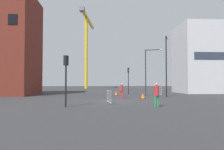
{
  "coord_description": "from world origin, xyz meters",
  "views": [
    {
      "loc": [
        -1.4,
        -19.81,
        1.75
      ],
      "look_at": [
        0.0,
        4.12,
        2.56
      ],
      "focal_mm": 34.26,
      "sensor_mm": 36.0,
      "label": 1
    }
  ],
  "objects_px": {
    "construction_crane": "(87,38)",
    "traffic_light_median": "(66,72)",
    "streetlamp_tall": "(166,61)",
    "traffic_cone_orange": "(143,96)",
    "pedestrian_waiting": "(157,93)",
    "traffic_cone_on_verge": "(116,93)",
    "streetlamp_short": "(148,67)",
    "traffic_light_verge": "(128,76)",
    "pedestrian_walking": "(121,90)"
  },
  "relations": [
    {
      "from": "construction_crane",
      "to": "traffic_light_median",
      "type": "relative_size",
      "value": 5.79
    },
    {
      "from": "streetlamp_tall",
      "to": "traffic_cone_orange",
      "type": "relative_size",
      "value": 12.55
    },
    {
      "from": "pedestrian_waiting",
      "to": "traffic_cone_on_verge",
      "type": "bearing_deg",
      "value": 97.24
    },
    {
      "from": "construction_crane",
      "to": "pedestrian_waiting",
      "type": "distance_m",
      "value": 48.93
    },
    {
      "from": "pedestrian_waiting",
      "to": "streetlamp_tall",
      "type": "bearing_deg",
      "value": 68.69
    },
    {
      "from": "traffic_light_median",
      "to": "pedestrian_waiting",
      "type": "bearing_deg",
      "value": -3.08
    },
    {
      "from": "streetlamp_tall",
      "to": "traffic_cone_orange",
      "type": "bearing_deg",
      "value": -146.09
    },
    {
      "from": "streetlamp_short",
      "to": "traffic_cone_orange",
      "type": "distance_m",
      "value": 5.89
    },
    {
      "from": "traffic_light_verge",
      "to": "pedestrian_waiting",
      "type": "distance_m",
      "value": 16.76
    },
    {
      "from": "pedestrian_walking",
      "to": "pedestrian_waiting",
      "type": "xyz_separation_m",
      "value": [
        1.6,
        -8.55,
        0.05
      ]
    },
    {
      "from": "pedestrian_walking",
      "to": "traffic_cone_orange",
      "type": "xyz_separation_m",
      "value": [
        2.23,
        -0.67,
        -0.68
      ]
    },
    {
      "from": "streetlamp_short",
      "to": "traffic_cone_orange",
      "type": "relative_size",
      "value": 10.36
    },
    {
      "from": "streetlamp_short",
      "to": "traffic_light_verge",
      "type": "distance_m",
      "value": 4.87
    },
    {
      "from": "streetlamp_tall",
      "to": "traffic_light_median",
      "type": "xyz_separation_m",
      "value": [
        -10.31,
        -9.76,
        -1.77
      ]
    },
    {
      "from": "pedestrian_walking",
      "to": "traffic_cone_orange",
      "type": "distance_m",
      "value": 2.42
    },
    {
      "from": "construction_crane",
      "to": "pedestrian_walking",
      "type": "distance_m",
      "value": 40.65
    },
    {
      "from": "traffic_light_median",
      "to": "pedestrian_walking",
      "type": "xyz_separation_m",
      "value": [
        4.77,
        8.21,
        -1.51
      ]
    },
    {
      "from": "streetlamp_short",
      "to": "pedestrian_walking",
      "type": "xyz_separation_m",
      "value": [
        -3.88,
        -3.83,
        -2.75
      ]
    },
    {
      "from": "construction_crane",
      "to": "traffic_light_verge",
      "type": "xyz_separation_m",
      "value": [
        8.02,
        -29.73,
        -11.8
      ]
    },
    {
      "from": "traffic_light_median",
      "to": "traffic_cone_on_verge",
      "type": "bearing_deg",
      "value": 71.37
    },
    {
      "from": "traffic_cone_orange",
      "to": "pedestrian_waiting",
      "type": "bearing_deg",
      "value": -94.57
    },
    {
      "from": "streetlamp_tall",
      "to": "traffic_light_median",
      "type": "relative_size",
      "value": 2.0
    },
    {
      "from": "pedestrian_walking",
      "to": "streetlamp_short",
      "type": "bearing_deg",
      "value": 44.6
    },
    {
      "from": "traffic_cone_orange",
      "to": "traffic_light_median",
      "type": "bearing_deg",
      "value": -132.87
    },
    {
      "from": "streetlamp_tall",
      "to": "pedestrian_waiting",
      "type": "relative_size",
      "value": 4.24
    },
    {
      "from": "traffic_cone_orange",
      "to": "streetlamp_short",
      "type": "bearing_deg",
      "value": 69.82
    },
    {
      "from": "pedestrian_waiting",
      "to": "traffic_cone_orange",
      "type": "height_order",
      "value": "pedestrian_waiting"
    },
    {
      "from": "traffic_light_median",
      "to": "pedestrian_waiting",
      "type": "height_order",
      "value": "traffic_light_median"
    },
    {
      "from": "pedestrian_waiting",
      "to": "traffic_cone_on_verge",
      "type": "height_order",
      "value": "pedestrian_waiting"
    },
    {
      "from": "streetlamp_tall",
      "to": "traffic_light_verge",
      "type": "height_order",
      "value": "streetlamp_tall"
    },
    {
      "from": "traffic_light_verge",
      "to": "traffic_cone_orange",
      "type": "height_order",
      "value": "traffic_light_verge"
    },
    {
      "from": "traffic_light_median",
      "to": "streetlamp_short",
      "type": "bearing_deg",
      "value": 54.3
    },
    {
      "from": "streetlamp_short",
      "to": "traffic_cone_orange",
      "type": "xyz_separation_m",
      "value": [
        -1.65,
        -4.5,
        -3.43
      ]
    },
    {
      "from": "traffic_cone_on_verge",
      "to": "traffic_light_verge",
      "type": "bearing_deg",
      "value": 53.0
    },
    {
      "from": "streetlamp_tall",
      "to": "traffic_light_verge",
      "type": "xyz_separation_m",
      "value": [
        -3.68,
        6.57,
        -1.6
      ]
    },
    {
      "from": "streetlamp_tall",
      "to": "traffic_cone_orange",
      "type": "distance_m",
      "value": 5.63
    },
    {
      "from": "traffic_cone_orange",
      "to": "traffic_cone_on_verge",
      "type": "bearing_deg",
      "value": 111.54
    },
    {
      "from": "construction_crane",
      "to": "traffic_cone_on_verge",
      "type": "xyz_separation_m",
      "value": [
        5.98,
        -32.44,
        -14.18
      ]
    },
    {
      "from": "construction_crane",
      "to": "traffic_cone_orange",
      "type": "height_order",
      "value": "construction_crane"
    },
    {
      "from": "traffic_cone_orange",
      "to": "traffic_cone_on_verge",
      "type": "distance_m",
      "value": 6.54
    },
    {
      "from": "pedestrian_walking",
      "to": "traffic_cone_on_verge",
      "type": "distance_m",
      "value": 5.46
    },
    {
      "from": "construction_crane",
      "to": "traffic_cone_on_verge",
      "type": "distance_m",
      "value": 35.9
    },
    {
      "from": "pedestrian_waiting",
      "to": "traffic_light_verge",
      "type": "bearing_deg",
      "value": 89.08
    },
    {
      "from": "traffic_light_median",
      "to": "construction_crane",
      "type": "bearing_deg",
      "value": 91.72
    },
    {
      "from": "construction_crane",
      "to": "traffic_light_median",
      "type": "bearing_deg",
      "value": -88.28
    },
    {
      "from": "construction_crane",
      "to": "pedestrian_waiting",
      "type": "relative_size",
      "value": 12.27
    },
    {
      "from": "streetlamp_tall",
      "to": "pedestrian_waiting",
      "type": "bearing_deg",
      "value": -111.31
    },
    {
      "from": "streetlamp_tall",
      "to": "pedestrian_waiting",
      "type": "xyz_separation_m",
      "value": [
        -3.94,
        -10.11,
        -3.24
      ]
    },
    {
      "from": "pedestrian_waiting",
      "to": "traffic_cone_on_verge",
      "type": "distance_m",
      "value": 14.1
    },
    {
      "from": "traffic_light_verge",
      "to": "pedestrian_walking",
      "type": "height_order",
      "value": "traffic_light_verge"
    }
  ]
}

